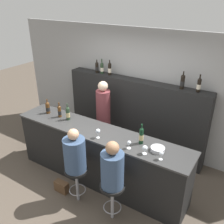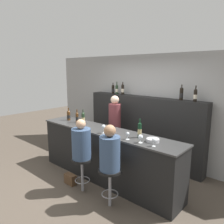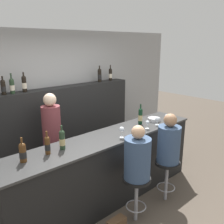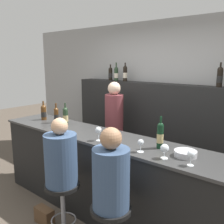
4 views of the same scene
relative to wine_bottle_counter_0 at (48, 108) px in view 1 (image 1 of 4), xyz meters
name	(u,v)px [view 1 (image 1 of 4)]	position (x,y,z in m)	size (l,w,h in m)	color
ground_plane	(90,189)	(1.24, -0.35, -1.17)	(16.00, 16.00, 0.00)	#4C4238
wall_back	(139,91)	(1.24, 1.48, 0.13)	(6.40, 0.05, 2.60)	#9E9E9E
bar_counter	(99,156)	(1.24, -0.05, -0.64)	(3.31, 0.63, 1.06)	black
back_bar_cabinet	(134,116)	(1.24, 1.25, -0.37)	(3.10, 0.28, 1.61)	black
wine_bottle_counter_0	(48,108)	(0.00, 0.00, 0.00)	(0.08, 0.08, 0.29)	#4C2D14
wine_bottle_counter_1	(60,111)	(0.31, 0.00, 0.00)	(0.07, 0.07, 0.29)	#4C2D14
wine_bottle_counter_2	(68,113)	(0.52, 0.00, 0.01)	(0.07, 0.07, 0.32)	#233823
wine_bottle_counter_3	(141,136)	(2.02, 0.00, 0.02)	(0.07, 0.07, 0.34)	black
wine_bottle_backbar_0	(97,67)	(0.30, 1.25, 0.55)	(0.07, 0.07, 0.28)	black
wine_bottle_backbar_1	(102,68)	(0.43, 1.25, 0.56)	(0.07, 0.07, 0.32)	#233823
wine_bottle_backbar_2	(110,69)	(0.63, 1.25, 0.57)	(0.07, 0.07, 0.32)	black
wine_bottle_backbar_3	(183,82)	(2.19, 1.25, 0.57)	(0.08, 0.08, 0.33)	black
wine_bottle_backbar_4	(199,85)	(2.49, 1.25, 0.56)	(0.07, 0.07, 0.32)	black
wine_glass_0	(98,131)	(1.36, -0.23, 0.00)	(0.07, 0.07, 0.16)	silver
wine_glass_1	(129,143)	(1.93, -0.23, -0.02)	(0.07, 0.07, 0.13)	silver
wine_glass_2	(145,148)	(2.19, -0.23, -0.02)	(0.08, 0.08, 0.14)	silver
wine_glass_3	(161,154)	(2.45, -0.23, -0.02)	(0.07, 0.07, 0.14)	silver
metal_bowl	(158,149)	(2.32, -0.05, -0.09)	(0.22, 0.22, 0.06)	#B7B7BC
bar_stool_left	(76,176)	(1.22, -0.66, -0.66)	(0.38, 0.38, 0.65)	gray
guest_seated_left	(75,153)	(1.22, -0.66, -0.22)	(0.35, 0.35, 0.73)	#334766
bar_stool_right	(112,192)	(1.91, -0.66, -0.66)	(0.38, 0.38, 0.65)	gray
guest_seated_right	(112,168)	(1.91, -0.66, -0.21)	(0.33, 0.33, 0.75)	#334766
bartender	(103,121)	(0.79, 0.76, -0.41)	(0.29, 0.29, 1.64)	brown
handbag	(62,187)	(0.85, -0.66, -1.07)	(0.26, 0.12, 0.20)	#513823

